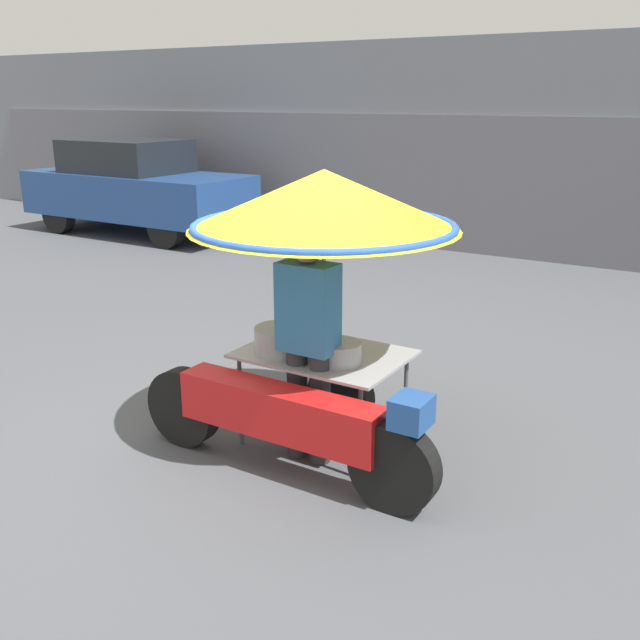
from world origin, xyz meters
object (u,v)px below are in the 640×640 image
Objects in this scene: vendor_person at (308,336)px; potted_plant at (100,192)px; vendor_motorcycle_cart at (319,239)px; parked_car at (135,187)px.

vendor_person is 1.82× the size of potted_plant.
vendor_motorcycle_cart is at bearing 101.63° from vendor_person.
vendor_motorcycle_cart reaches higher than vendor_person.
parked_car is at bearing 142.46° from vendor_person.
vendor_person is (0.04, -0.20, -0.60)m from vendor_motorcycle_cart.
parked_car reaches higher than potted_plant.
vendor_motorcycle_cart is 1.39× the size of vendor_person.
vendor_person is 0.38× the size of parked_car.
parked_car is at bearing -26.18° from potted_plant.
parked_car reaches higher than vendor_person.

